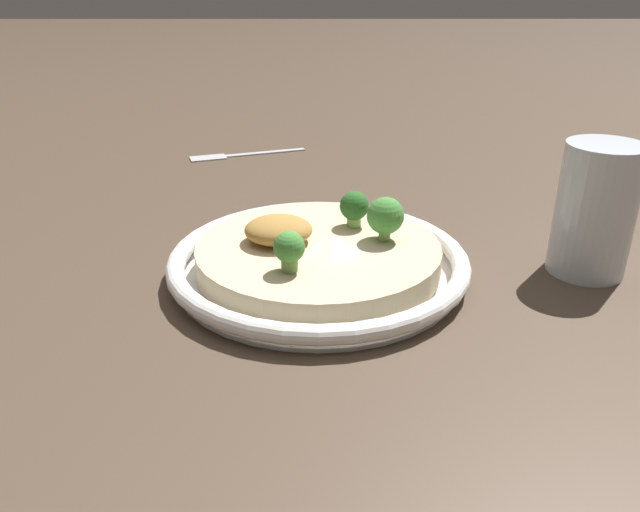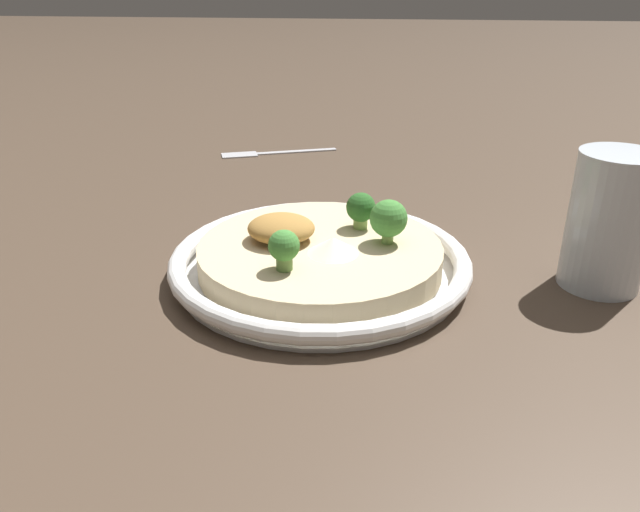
{
  "view_description": "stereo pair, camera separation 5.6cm",
  "coord_description": "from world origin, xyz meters",
  "px_view_note": "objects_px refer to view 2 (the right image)",
  "views": [
    {
      "loc": [
        0.0,
        0.51,
        0.26
      ],
      "look_at": [
        0.0,
        0.0,
        0.02
      ],
      "focal_mm": 35.0,
      "sensor_mm": 36.0,
      "label": 1
    },
    {
      "loc": [
        -0.05,
        0.51,
        0.26
      ],
      "look_at": [
        0.0,
        0.0,
        0.02
      ],
      "focal_mm": 35.0,
      "sensor_mm": 36.0,
      "label": 2
    }
  ],
  "objects_px": {
    "risotto_bowl": "(320,260)",
    "fork_utensil": "(267,153)",
    "broccoli_front_left": "(389,219)",
    "drinking_glass": "(609,221)",
    "broccoli_back_right": "(284,248)",
    "broccoli_front": "(361,209)"
  },
  "relations": [
    {
      "from": "risotto_bowl",
      "to": "broccoli_front_left",
      "type": "relative_size",
      "value": 6.73
    },
    {
      "from": "risotto_bowl",
      "to": "broccoli_front_left",
      "type": "bearing_deg",
      "value": -170.81
    },
    {
      "from": "risotto_bowl",
      "to": "fork_utensil",
      "type": "distance_m",
      "value": 0.41
    },
    {
      "from": "broccoli_front_left",
      "to": "broccoli_back_right",
      "type": "bearing_deg",
      "value": 37.19
    },
    {
      "from": "broccoli_back_right",
      "to": "drinking_glass",
      "type": "relative_size",
      "value": 0.29
    },
    {
      "from": "broccoli_front",
      "to": "fork_utensil",
      "type": "distance_m",
      "value": 0.39
    },
    {
      "from": "broccoli_back_right",
      "to": "broccoli_front_left",
      "type": "bearing_deg",
      "value": -142.81
    },
    {
      "from": "drinking_glass",
      "to": "risotto_bowl",
      "type": "bearing_deg",
      "value": 2.0
    },
    {
      "from": "broccoli_front_left",
      "to": "fork_utensil",
      "type": "distance_m",
      "value": 0.43
    },
    {
      "from": "risotto_bowl",
      "to": "fork_utensil",
      "type": "height_order",
      "value": "risotto_bowl"
    },
    {
      "from": "broccoli_front_left",
      "to": "drinking_glass",
      "type": "height_order",
      "value": "drinking_glass"
    },
    {
      "from": "broccoli_front_left",
      "to": "drinking_glass",
      "type": "xyz_separation_m",
      "value": [
        -0.19,
        0.0,
        0.01
      ]
    },
    {
      "from": "broccoli_front",
      "to": "fork_utensil",
      "type": "relative_size",
      "value": 0.2
    },
    {
      "from": "broccoli_front",
      "to": "broccoli_back_right",
      "type": "xyz_separation_m",
      "value": [
        0.06,
        0.1,
        0.0
      ]
    },
    {
      "from": "risotto_bowl",
      "to": "fork_utensil",
      "type": "xyz_separation_m",
      "value": [
        0.12,
        -0.39,
        -0.01
      ]
    },
    {
      "from": "broccoli_front",
      "to": "fork_utensil",
      "type": "height_order",
      "value": "broccoli_front"
    },
    {
      "from": "broccoli_front_left",
      "to": "drinking_glass",
      "type": "relative_size",
      "value": 0.34
    },
    {
      "from": "fork_utensil",
      "to": "broccoli_back_right",
      "type": "bearing_deg",
      "value": 83.8
    },
    {
      "from": "broccoli_front",
      "to": "broccoli_back_right",
      "type": "height_order",
      "value": "same"
    },
    {
      "from": "risotto_bowl",
      "to": "drinking_glass",
      "type": "relative_size",
      "value": 2.27
    },
    {
      "from": "broccoli_front",
      "to": "drinking_glass",
      "type": "xyz_separation_m",
      "value": [
        -0.21,
        0.03,
        0.01
      ]
    },
    {
      "from": "broccoli_front_left",
      "to": "fork_utensil",
      "type": "xyz_separation_m",
      "value": [
        0.18,
        -0.38,
        -0.05
      ]
    }
  ]
}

